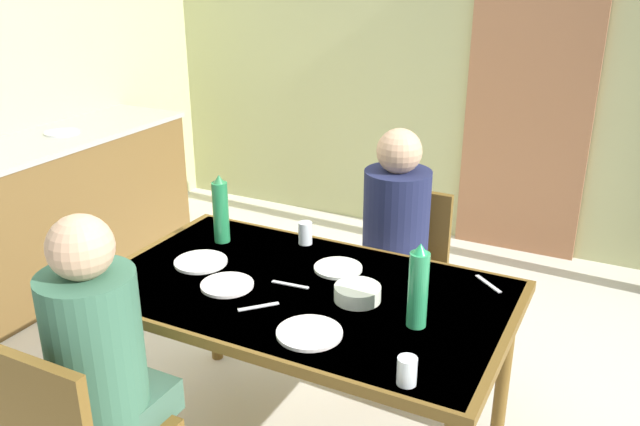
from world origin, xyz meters
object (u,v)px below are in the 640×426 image
(dining_table, at_px, (302,304))
(chair_far_diner, at_px, (403,269))
(person_near_diner, at_px, (98,344))
(serving_bowl_center, at_px, (357,293))
(person_far_diner, at_px, (395,224))
(water_bottle_green_far, at_px, (418,288))
(kitchen_counter, at_px, (29,220))
(water_bottle_green_near, at_px, (221,210))

(dining_table, distance_m, chair_far_diner, 0.84)
(dining_table, xyz_separation_m, person_near_diner, (-0.36, -0.67, 0.10))
(serving_bowl_center, bearing_deg, person_far_diner, 99.41)
(dining_table, distance_m, water_bottle_green_far, 0.52)
(chair_far_diner, xyz_separation_m, serving_bowl_center, (0.11, -0.80, 0.28))
(person_near_diner, height_order, person_far_diner, same)
(serving_bowl_center, bearing_deg, kitchen_counter, 167.89)
(dining_table, bearing_deg, person_far_diner, 80.42)
(chair_far_diner, bearing_deg, water_bottle_green_near, 42.81)
(dining_table, distance_m, person_near_diner, 0.77)
(kitchen_counter, height_order, serving_bowl_center, kitchen_counter)
(dining_table, height_order, water_bottle_green_near, water_bottle_green_near)
(chair_far_diner, relative_size, person_near_diner, 1.13)
(water_bottle_green_far, distance_m, serving_bowl_center, 0.28)
(person_far_diner, height_order, water_bottle_green_near, person_far_diner)
(kitchen_counter, height_order, person_far_diner, person_far_diner)
(chair_far_diner, xyz_separation_m, water_bottle_green_far, (0.36, -0.87, 0.39))
(person_near_diner, distance_m, person_far_diner, 1.43)
(water_bottle_green_far, bearing_deg, chair_far_diner, 112.38)
(water_bottle_green_far, bearing_deg, person_near_diner, -143.68)
(water_bottle_green_near, bearing_deg, person_far_diner, 35.36)
(chair_far_diner, bearing_deg, serving_bowl_center, 97.83)
(dining_table, height_order, person_far_diner, person_far_diner)
(kitchen_counter, xyz_separation_m, chair_far_diner, (2.22, 0.30, 0.05))
(kitchen_counter, distance_m, dining_table, 2.18)
(person_near_diner, distance_m, water_bottle_green_far, 1.04)
(chair_far_diner, height_order, person_near_diner, person_near_diner)
(person_far_diner, bearing_deg, person_near_diner, 70.51)
(kitchen_counter, height_order, person_near_diner, person_near_diner)
(chair_far_diner, height_order, serving_bowl_center, chair_far_diner)
(person_near_diner, relative_size, serving_bowl_center, 4.53)
(chair_far_diner, relative_size, serving_bowl_center, 5.12)
(person_far_diner, bearing_deg, serving_bowl_center, 99.41)
(chair_far_diner, bearing_deg, water_bottle_green_far, 112.38)
(chair_far_diner, xyz_separation_m, water_bottle_green_near, (-0.63, -0.58, 0.39))
(person_near_diner, height_order, water_bottle_green_near, person_near_diner)
(water_bottle_green_far, relative_size, serving_bowl_center, 1.78)
(person_far_diner, bearing_deg, dining_table, 80.42)
(water_bottle_green_near, xyz_separation_m, water_bottle_green_far, (0.99, -0.28, -0.00))
(person_far_diner, bearing_deg, water_bottle_green_near, 35.36)
(kitchen_counter, relative_size, chair_far_diner, 2.59)
(person_far_diner, distance_m, serving_bowl_center, 0.67)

